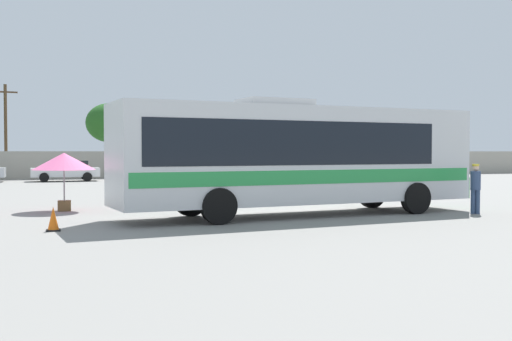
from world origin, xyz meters
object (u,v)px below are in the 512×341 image
at_px(traffic_cone_on_apron, 53,219).
at_px(parked_car_rightmost_silver, 238,168).
at_px(parked_car_third_grey, 156,169).
at_px(roadside_tree_midleft, 109,123).
at_px(attendant_by_bus_door, 475,185).
at_px(parked_car_second_white, 66,170).
at_px(coach_bus_silver_green, 296,154).
at_px(vendor_umbrella_near_gate_pink, 64,162).
at_px(utility_pole_near, 6,129).

bearing_deg(traffic_cone_on_apron, parked_car_rightmost_silver, 64.99).
bearing_deg(parked_car_third_grey, parked_car_rightmost_silver, -3.84).
xyz_separation_m(parked_car_rightmost_silver, roadside_tree_midleft, (-8.87, 9.58, 3.77)).
distance_m(attendant_by_bus_door, parked_car_third_grey, 29.18).
distance_m(attendant_by_bus_door, parked_car_rightmost_silver, 28.08).
height_order(parked_car_second_white, roadside_tree_midleft, roadside_tree_midleft).
height_order(attendant_by_bus_door, traffic_cone_on_apron, attendant_by_bus_door).
xyz_separation_m(attendant_by_bus_door, parked_car_rightmost_silver, (-0.02, 28.08, -0.16)).
relative_size(coach_bus_silver_green, parked_car_second_white, 2.66).
bearing_deg(roadside_tree_midleft, traffic_cone_on_apron, -96.59).
height_order(attendant_by_bus_door, parked_car_second_white, attendant_by_bus_door).
bearing_deg(parked_car_third_grey, vendor_umbrella_near_gate_pink, -106.05).
height_order(attendant_by_bus_door, parked_car_third_grey, attendant_by_bus_door).
bearing_deg(utility_pole_near, parked_car_second_white, -56.78).
height_order(parked_car_second_white, parked_car_rightmost_silver, parked_car_rightmost_silver).
xyz_separation_m(utility_pole_near, traffic_cone_on_apron, (3.71, -34.78, -3.52)).
height_order(coach_bus_silver_green, roadside_tree_midleft, roadside_tree_midleft).
bearing_deg(utility_pole_near, vendor_umbrella_near_gate_pink, -82.12).
relative_size(parked_car_rightmost_silver, roadside_tree_midleft, 0.74).
bearing_deg(parked_car_second_white, vendor_umbrella_near_gate_pink, -90.91).
relative_size(parked_car_third_grey, traffic_cone_on_apron, 7.25).
distance_m(vendor_umbrella_near_gate_pink, utility_pole_near, 29.56).
xyz_separation_m(parked_car_third_grey, roadside_tree_midleft, (-2.63, 9.16, 3.79)).
relative_size(parked_car_rightmost_silver, traffic_cone_on_apron, 7.22).
bearing_deg(traffic_cone_on_apron, parked_car_third_grey, 76.32).
bearing_deg(parked_car_rightmost_silver, parked_car_third_grey, 176.16).
bearing_deg(traffic_cone_on_apron, utility_pole_near, 96.09).
distance_m(vendor_umbrella_near_gate_pink, parked_car_third_grey, 24.24).
bearing_deg(parked_car_rightmost_silver, vendor_umbrella_near_gate_pink, -119.51).
bearing_deg(roadside_tree_midleft, parked_car_rightmost_silver, -47.19).
bearing_deg(attendant_by_bus_door, utility_pole_near, 116.27).
bearing_deg(parked_car_second_white, attendant_by_bus_door, -65.56).
bearing_deg(traffic_cone_on_apron, vendor_umbrella_near_gate_pink, 86.62).
bearing_deg(parked_car_rightmost_silver, roadside_tree_midleft, 132.81).
height_order(utility_pole_near, roadside_tree_midleft, utility_pole_near).
bearing_deg(vendor_umbrella_near_gate_pink, traffic_cone_on_apron, -93.38).
height_order(vendor_umbrella_near_gate_pink, parked_car_second_white, vendor_umbrella_near_gate_pink).
xyz_separation_m(utility_pole_near, roadside_tree_midleft, (8.10, 3.23, 0.73)).
xyz_separation_m(parked_car_second_white, parked_car_third_grey, (6.34, 0.79, -0.01)).
relative_size(parked_car_rightmost_silver, utility_pole_near, 0.63).
distance_m(parked_car_third_grey, parked_car_rightmost_silver, 6.25).
bearing_deg(vendor_umbrella_near_gate_pink, utility_pole_near, 97.88).
xyz_separation_m(coach_bus_silver_green, utility_pole_near, (-11.14, 33.11, 1.85)).
xyz_separation_m(parked_car_second_white, traffic_cone_on_apron, (-0.69, -28.06, -0.46)).
xyz_separation_m(coach_bus_silver_green, traffic_cone_on_apron, (-7.42, -1.67, -1.67)).
relative_size(vendor_umbrella_near_gate_pink, traffic_cone_on_apron, 3.34).
bearing_deg(coach_bus_silver_green, parked_car_rightmost_silver, 77.69).
relative_size(parked_car_second_white, parked_car_rightmost_silver, 1.00).
bearing_deg(utility_pole_near, attendant_by_bus_door, -63.73).
relative_size(coach_bus_silver_green, traffic_cone_on_apron, 19.16).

